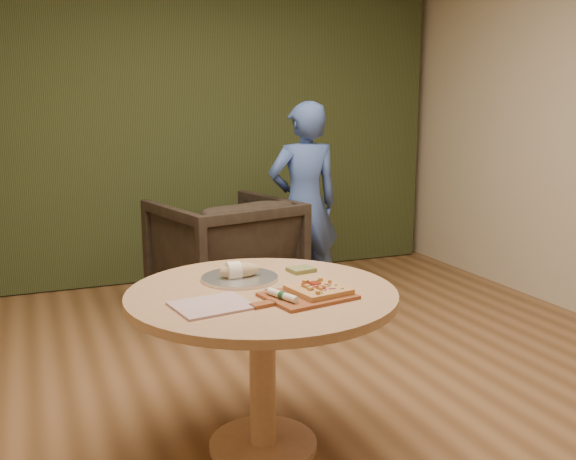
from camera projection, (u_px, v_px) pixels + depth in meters
The scene contains 12 objects.
room_shell at pixel (321, 138), 2.93m from camera, with size 5.04×6.04×2.84m.
curtain at pixel (178, 121), 5.56m from camera, with size 4.80×0.14×2.78m, color #283216.
pedestal_table at pixel (262, 321), 2.83m from camera, with size 1.19×1.19×0.75m.
pizza_paddle at pixel (306, 296), 2.70m from camera, with size 0.47×0.34×0.01m.
flatbread_pizza at pixel (318, 289), 2.73m from camera, with size 0.26×0.26×0.04m.
cutlery_roll at pixel (283, 295), 2.63m from camera, with size 0.09×0.19×0.03m.
newspaper at pixel (212, 305), 2.58m from camera, with size 0.30×0.25×0.01m, color silver.
serving_tray at pixel (240, 278), 2.98m from camera, with size 0.36×0.36×0.02m.
bread_roll at pixel (238, 271), 2.97m from camera, with size 0.19×0.09×0.09m.
green_packet at pixel (301, 270), 3.12m from camera, with size 0.12×0.10×0.02m, color #525B29.
armchair at pixel (224, 248), 4.82m from camera, with size 0.93×0.87×0.95m, color black.
person_standing at pixel (304, 205), 4.93m from camera, with size 0.57×0.38×1.57m, color #385293.
Camera 1 is at (-1.26, -2.68, 1.56)m, focal length 40.00 mm.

